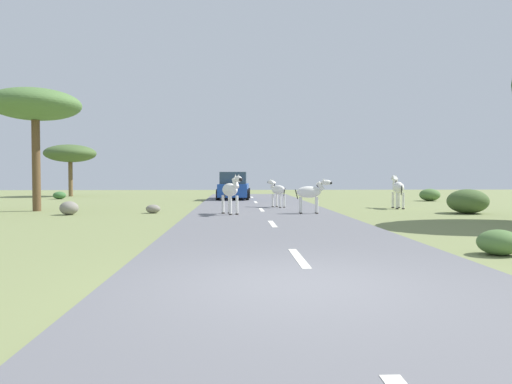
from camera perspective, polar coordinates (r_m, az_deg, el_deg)
ground_plane at (r=6.62m, az=4.60°, el=-11.50°), size 90.00×90.00×0.00m
road at (r=6.67m, az=7.61°, el=-11.20°), size 6.00×64.00×0.05m
lane_markings at (r=5.71m, az=9.43°, el=-13.18°), size 0.16×56.00×0.01m
zebra_0 at (r=18.10m, az=-3.09°, el=0.20°), size 0.94×1.55×1.56m
zebra_1 at (r=23.02m, az=16.91°, el=0.47°), size 0.53×1.73×1.63m
zebra_2 at (r=18.62m, az=6.71°, el=-0.06°), size 1.49×0.43×1.40m
zebra_3 at (r=22.18m, az=2.64°, el=0.22°), size 0.92×1.31×1.36m
car_0 at (r=30.05m, az=-2.72°, el=0.66°), size 2.20×4.43×1.74m
tree_2 at (r=22.76m, az=-25.36°, el=9.48°), size 3.85×3.85×5.32m
tree_3 at (r=37.83m, az=-21.75°, el=4.37°), size 3.77×3.77×3.89m
bush_0 at (r=10.29m, az=27.54°, el=-5.47°), size 0.83×0.75×0.50m
bush_1 at (r=33.58m, az=-22.88°, el=-0.38°), size 0.83×0.75×0.50m
bush_2 at (r=30.61m, az=20.46°, el=-0.33°), size 1.25×1.13×0.75m
bush_3 at (r=21.04m, az=24.45°, el=-1.04°), size 1.67×1.50×1.00m
rock_0 at (r=19.87m, az=-21.87°, el=-1.83°), size 0.72×0.68×0.54m
rock_2 at (r=19.77m, az=-12.46°, el=-2.02°), size 0.59×0.48×0.36m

